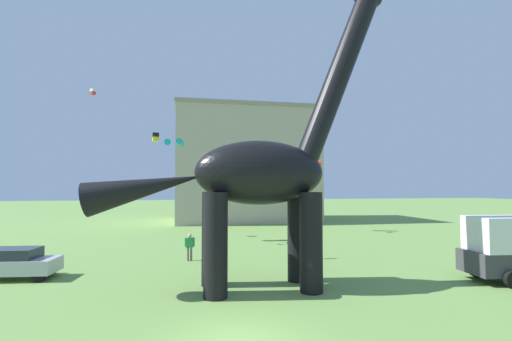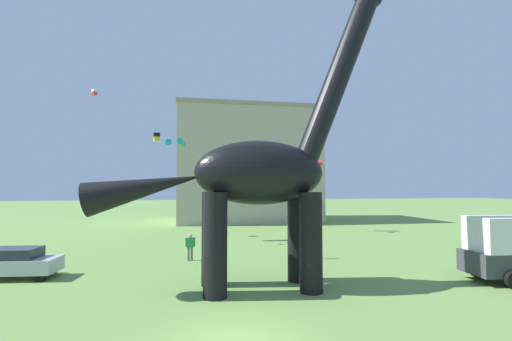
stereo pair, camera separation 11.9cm
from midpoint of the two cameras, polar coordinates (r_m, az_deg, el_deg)
name	(u,v)px [view 2 (the right image)]	position (r m, az deg, el deg)	size (l,w,h in m)	color
ground_plane	(237,341)	(12.01, -2.82, -25.57)	(240.00, 240.00, 0.00)	#6B9347
dinosaur_sculpture	(258,173)	(16.60, 0.58, -0.36)	(14.12, 2.99, 14.76)	black
parked_sedan_left	(14,263)	(22.45, -34.07, -12.12)	(4.36, 2.21, 1.55)	#B7B7BC
person_vendor_side	(319,249)	(24.07, 10.20, -12.19)	(0.41, 0.18, 1.10)	black
person_strolling_adult	(190,244)	(23.49, -10.34, -11.52)	(0.64, 0.28, 1.70)	#6B6056
kite_near_high	(212,172)	(31.27, -7.02, -0.26)	(0.71, 0.71, 0.98)	orange
kite_drifting	(179,142)	(29.79, -12.17, 4.42)	(1.59, 1.83, 0.53)	#19B2B7
kite_trailing	(312,163)	(37.88, 9.09, 1.19)	(2.16, 2.09, 0.61)	red
kite_mid_left	(157,137)	(32.13, -15.49, 5.17)	(0.61, 0.61, 0.73)	black
kite_mid_right	(94,92)	(37.55, -24.37, 11.35)	(0.52, 0.52, 0.53)	white
background_building_block	(246,165)	(50.37, -1.55, 0.85)	(19.10, 12.75, 15.44)	#B7A893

